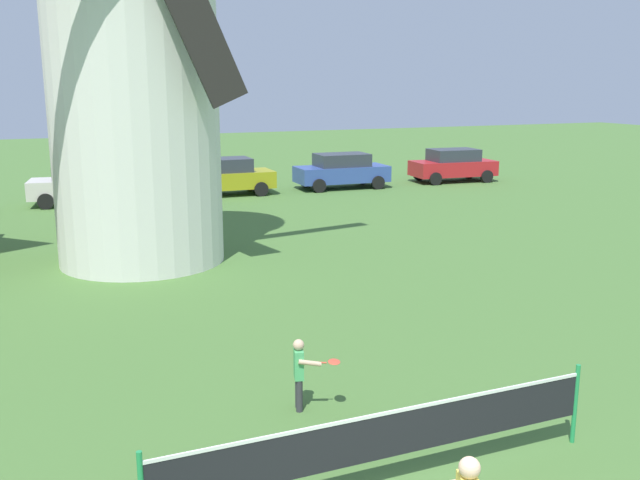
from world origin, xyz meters
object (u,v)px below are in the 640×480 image
(player_far, at_px, (301,370))
(windmill, at_px, (131,30))
(parked_car_mustard, at_px, (222,176))
(parked_car_red, at_px, (453,165))
(tennis_net, at_px, (387,435))
(parked_car_blue, at_px, (342,170))
(parked_car_cream, at_px, (87,184))

(player_far, bearing_deg, windmill, 94.00)
(windmill, height_order, player_far, windmill)
(windmill, distance_m, player_far, 11.19)
(parked_car_mustard, xyz_separation_m, parked_car_red, (11.32, -0.27, -0.00))
(tennis_net, height_order, parked_car_blue, parked_car_blue)
(windmill, height_order, parked_car_cream, windmill)
(windmill, bearing_deg, player_far, -86.00)
(windmill, xyz_separation_m, parked_car_mustard, (4.88, 10.01, -5.15))
(windmill, xyz_separation_m, parked_car_blue, (10.38, 9.85, -5.15))
(parked_car_cream, relative_size, parked_car_mustard, 1.04)
(parked_car_cream, bearing_deg, player_far, -86.49)
(tennis_net, distance_m, parked_car_red, 26.70)
(player_far, relative_size, parked_car_blue, 0.26)
(player_far, height_order, parked_car_cream, parked_car_cream)
(player_far, distance_m, parked_car_cream, 19.77)
(tennis_net, height_order, player_far, tennis_net)
(tennis_net, height_order, parked_car_red, parked_car_red)
(windmill, relative_size, tennis_net, 2.26)
(tennis_net, distance_m, player_far, 2.31)
(parked_car_red, bearing_deg, windmill, -148.98)
(windmill, bearing_deg, parked_car_red, 31.02)
(player_far, xyz_separation_m, parked_car_blue, (9.69, 19.66, 0.19))
(player_far, bearing_deg, parked_car_mustard, 78.05)
(tennis_net, relative_size, parked_car_cream, 1.25)
(parked_car_red, bearing_deg, tennis_net, -125.07)
(parked_car_mustard, relative_size, parked_car_blue, 1.04)
(tennis_net, relative_size, player_far, 5.24)
(tennis_net, distance_m, parked_car_blue, 23.94)
(parked_car_red, bearing_deg, parked_car_blue, 178.90)
(parked_car_cream, bearing_deg, parked_car_red, -0.64)
(player_far, distance_m, parked_car_red, 24.96)
(parked_car_cream, bearing_deg, parked_car_mustard, 0.88)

